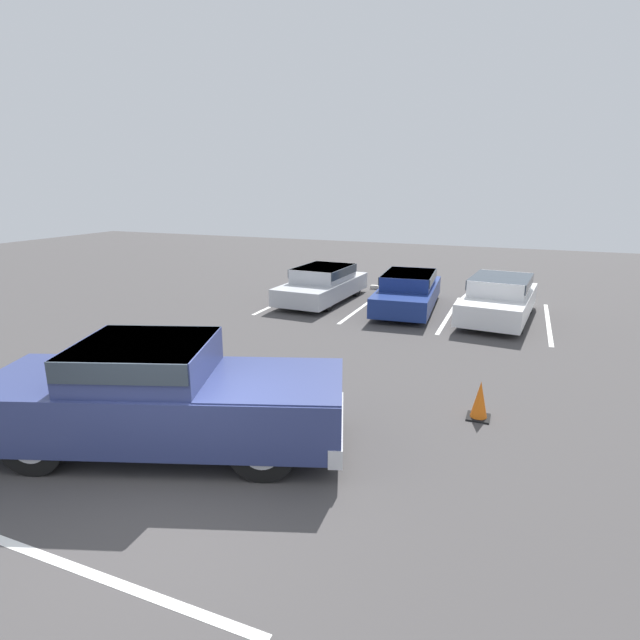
% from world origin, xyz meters
% --- Properties ---
extents(ground_plane, '(60.00, 60.00, 0.00)m').
position_xyz_m(ground_plane, '(0.00, 0.00, 0.00)').
color(ground_plane, '#423F3F').
extents(stall_stripe_a, '(0.12, 5.01, 0.01)m').
position_xyz_m(stall_stripe_a, '(-3.60, 11.00, 0.00)').
color(stall_stripe_a, white).
rests_on(stall_stripe_a, ground_plane).
extents(stall_stripe_b, '(0.12, 5.01, 0.01)m').
position_xyz_m(stall_stripe_b, '(-0.72, 11.00, 0.00)').
color(stall_stripe_b, white).
rests_on(stall_stripe_b, ground_plane).
extents(stall_stripe_c, '(0.12, 5.01, 0.01)m').
position_xyz_m(stall_stripe_c, '(2.16, 11.00, 0.00)').
color(stall_stripe_c, white).
rests_on(stall_stripe_c, ground_plane).
extents(stall_stripe_d, '(0.12, 5.01, 0.01)m').
position_xyz_m(stall_stripe_d, '(5.04, 11.00, 0.00)').
color(stall_stripe_d, white).
rests_on(stall_stripe_d, ground_plane).
extents(aisle_stripe_foreground, '(6.17, 0.12, 0.01)m').
position_xyz_m(aisle_stripe_foreground, '(-0.75, -1.70, 0.00)').
color(aisle_stripe_foreground, white).
rests_on(aisle_stripe_foreground, ground_plane).
extents(pickup_truck, '(5.78, 3.65, 1.71)m').
position_xyz_m(pickup_truck, '(-0.73, 0.81, 0.87)').
color(pickup_truck, navy).
rests_on(pickup_truck, ground_plane).
extents(parked_sedan_a, '(1.99, 4.48, 1.22)m').
position_xyz_m(parked_sedan_a, '(-2.30, 11.21, 0.65)').
color(parked_sedan_a, '#B7BABF').
rests_on(parked_sedan_a, ground_plane).
extents(parked_sedan_b, '(2.05, 4.60, 1.21)m').
position_xyz_m(parked_sedan_b, '(0.76, 11.11, 0.64)').
color(parked_sedan_b, navy).
rests_on(parked_sedan_b, ground_plane).
extents(parked_sedan_c, '(2.20, 4.54, 1.30)m').
position_xyz_m(parked_sedan_c, '(3.59, 10.91, 0.69)').
color(parked_sedan_c, silver).
rests_on(parked_sedan_c, ground_plane).
extents(traffic_cone, '(0.40, 0.40, 0.69)m').
position_xyz_m(traffic_cone, '(3.67, 3.65, 0.32)').
color(traffic_cone, black).
rests_on(traffic_cone, ground_plane).
extents(wheel_stop_curb, '(1.92, 0.20, 0.14)m').
position_xyz_m(wheel_stop_curb, '(-0.37, 13.93, 0.07)').
color(wheel_stop_curb, '#B7B2A8').
rests_on(wheel_stop_curb, ground_plane).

